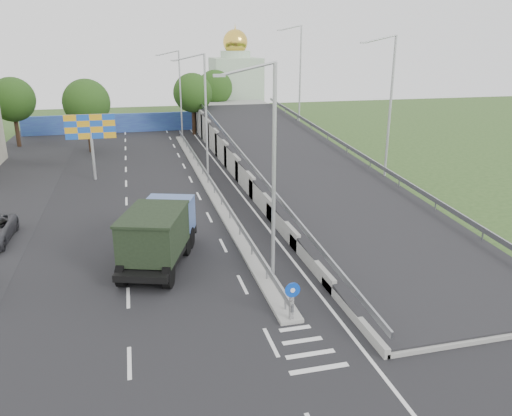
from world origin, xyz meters
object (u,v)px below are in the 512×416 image
object	(u,v)px
lamp_post_mid	(204,110)
sign_bollard	(292,301)
billboard	(91,130)
church	(236,84)
lamp_post_far	(179,89)
lamp_post_near	(270,165)
dump_truck	(159,232)

from	to	relation	value
lamp_post_mid	sign_bollard	bearing A→B (deg)	-90.26
sign_bollard	billboard	size ratio (longest dim) A/B	0.30
sign_bollard	lamp_post_mid	bearing A→B (deg)	89.74
church	billboard	distance (m)	37.23
sign_bollard	church	size ratio (longest dim) A/B	0.12
lamp_post_far	billboard	xyz separation A→B (m)	(-9.11, -18.00, -1.62)
lamp_post_near	dump_truck	bearing A→B (deg)	144.02
sign_bollard	church	world-z (taller)	church
billboard	lamp_post_mid	bearing A→B (deg)	-12.38
dump_truck	billboard	bearing A→B (deg)	121.47
lamp_post_near	lamp_post_far	xyz separation A→B (m)	(0.00, 40.00, 0.00)
sign_bollard	lamp_post_mid	world-z (taller)	lamp_post_mid
lamp_post_near	church	bearing A→B (deg)	79.62
lamp_post_mid	lamp_post_near	bearing A→B (deg)	-90.00
lamp_post_near	lamp_post_mid	distance (m)	20.00
lamp_post_near	church	distance (m)	54.90
church	sign_bollard	bearing A→B (deg)	-99.81
church	dump_truck	size ratio (longest dim) A/B	1.85
lamp_post_far	dump_truck	world-z (taller)	lamp_post_far
dump_truck	lamp_post_near	bearing A→B (deg)	-17.37
lamp_post_mid	lamp_post_far	bearing A→B (deg)	90.00
billboard	dump_truck	xyz separation A→B (m)	(4.21, -18.44, -2.47)
sign_bollard	lamp_post_far	size ratio (longest dim) A/B	0.17
lamp_post_mid	church	distance (m)	35.41
lamp_post_mid	lamp_post_far	size ratio (longest dim) A/B	1.00
lamp_post_near	sign_bollard	bearing A→B (deg)	-91.64
lamp_post_near	dump_truck	xyz separation A→B (m)	(-4.90, 3.56, -4.10)
church	dump_truck	distance (m)	52.69
lamp_post_far	dump_truck	xyz separation A→B (m)	(-4.90, -36.44, -4.10)
sign_bollard	dump_truck	size ratio (longest dim) A/B	0.22
lamp_post_mid	billboard	distance (m)	9.47
sign_bollard	billboard	world-z (taller)	billboard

